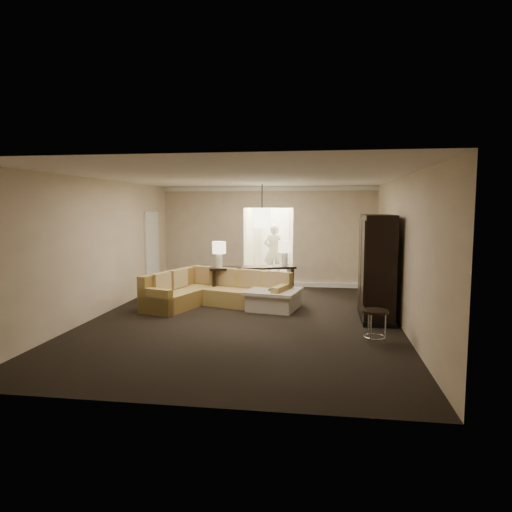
% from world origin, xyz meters
% --- Properties ---
extents(ground, '(8.00, 8.00, 0.00)m').
position_xyz_m(ground, '(0.00, 0.00, 0.00)').
color(ground, black).
rests_on(ground, ground).
extents(wall_back, '(6.00, 0.04, 2.80)m').
position_xyz_m(wall_back, '(0.00, 4.00, 1.40)').
color(wall_back, '#BAA68D').
rests_on(wall_back, ground).
extents(wall_front, '(6.00, 0.04, 2.80)m').
position_xyz_m(wall_front, '(0.00, -4.00, 1.40)').
color(wall_front, '#BAA68D').
rests_on(wall_front, ground).
extents(wall_left, '(0.04, 8.00, 2.80)m').
position_xyz_m(wall_left, '(-3.00, 0.00, 1.40)').
color(wall_left, '#BAA68D').
rests_on(wall_left, ground).
extents(wall_right, '(0.04, 8.00, 2.80)m').
position_xyz_m(wall_right, '(3.00, 0.00, 1.40)').
color(wall_right, '#BAA68D').
rests_on(wall_right, ground).
extents(ceiling, '(6.00, 8.00, 0.02)m').
position_xyz_m(ceiling, '(0.00, 0.00, 2.80)').
color(ceiling, white).
rests_on(ceiling, wall_back).
extents(crown_molding, '(6.00, 0.10, 0.12)m').
position_xyz_m(crown_molding, '(0.00, 3.95, 2.73)').
color(crown_molding, white).
rests_on(crown_molding, wall_back).
extents(baseboard, '(6.00, 0.10, 0.12)m').
position_xyz_m(baseboard, '(0.00, 3.95, 0.06)').
color(baseboard, white).
rests_on(baseboard, ground).
extents(side_door, '(0.05, 0.90, 2.10)m').
position_xyz_m(side_door, '(-2.97, 2.80, 1.05)').
color(side_door, white).
rests_on(side_door, ground).
extents(foyer, '(1.44, 2.02, 2.80)m').
position_xyz_m(foyer, '(0.00, 5.34, 1.30)').
color(foyer, white).
rests_on(foyer, ground).
extents(sectional_sofa, '(3.19, 2.28, 0.80)m').
position_xyz_m(sectional_sofa, '(-0.91, 1.15, 0.32)').
color(sectional_sofa, brown).
rests_on(sectional_sofa, ground).
extents(coffee_table, '(1.27, 1.27, 0.45)m').
position_xyz_m(coffee_table, '(0.49, 1.00, 0.22)').
color(coffee_table, beige).
rests_on(coffee_table, ground).
extents(console_table, '(2.11, 1.12, 0.80)m').
position_xyz_m(console_table, '(-0.14, 2.00, 0.48)').
color(console_table, black).
rests_on(console_table, ground).
extents(armoire, '(0.62, 1.45, 2.08)m').
position_xyz_m(armoire, '(2.59, 0.45, 1.00)').
color(armoire, black).
rests_on(armoire, ground).
extents(drink_table, '(0.44, 0.44, 0.55)m').
position_xyz_m(drink_table, '(2.40, -1.20, 0.39)').
color(drink_table, black).
rests_on(drink_table, ground).
extents(table_lamp_left, '(0.32, 0.32, 0.61)m').
position_xyz_m(table_lamp_left, '(-0.90, 1.74, 1.21)').
color(table_lamp_left, white).
rests_on(table_lamp_left, console_table).
extents(table_lamp_right, '(0.32, 0.32, 0.61)m').
position_xyz_m(table_lamp_right, '(0.62, 2.26, 1.21)').
color(table_lamp_right, white).
rests_on(table_lamp_right, console_table).
extents(pendant_light, '(0.38, 0.38, 1.09)m').
position_xyz_m(pendant_light, '(0.00, 2.70, 1.95)').
color(pendant_light, black).
rests_on(pendant_light, ceiling).
extents(person, '(0.70, 0.47, 1.90)m').
position_xyz_m(person, '(0.04, 5.17, 0.95)').
color(person, beige).
rests_on(person, ground).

